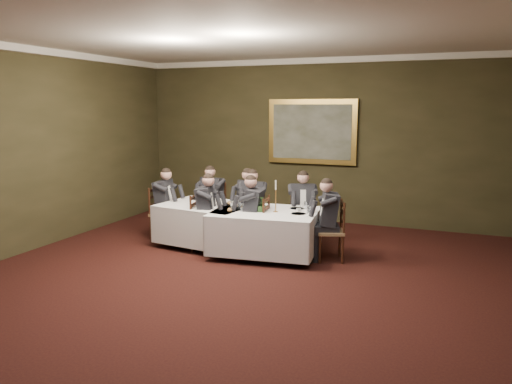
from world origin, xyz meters
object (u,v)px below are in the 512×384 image
Objects in this scene: diner_sec_backright at (250,212)px; chair_main_backleft at (253,225)px; candlestick at (276,200)px; painting at (312,132)px; table_main at (265,229)px; chair_sec_backright at (250,224)px; diner_main_backright at (302,216)px; diner_main_endright at (330,230)px; chair_sec_endright at (256,237)px; chair_main_endright at (331,243)px; chair_sec_endleft at (163,224)px; chair_main_backright at (302,228)px; centerpiece at (262,203)px; diner_sec_endleft at (163,212)px; diner_main_endleft at (204,222)px; chair_sec_backleft at (213,219)px; diner_sec_endright at (255,224)px; diner_main_backleft at (253,213)px; diner_sec_backleft at (213,208)px; chair_main_endleft at (204,234)px.

chair_main_backleft is at bearing 156.17° from diner_sec_backright.
candlestick is 0.28× the size of painting.
chair_sec_backright is at bearing 125.47° from table_main.
diner_main_backright reaches higher than chair_main_backleft.
diner_main_endright reaches higher than chair_sec_endright.
chair_sec_endleft is (-3.29, 0.15, 0.00)m from chair_main_endright.
centerpiece is at bearing 47.35° from chair_main_backright.
diner_sec_endleft is (0.01, 0.00, 0.23)m from chair_sec_endleft.
diner_main_endleft is at bearing -177.23° from centerpiece.
chair_main_backleft is at bearing 170.60° from chair_sec_backleft.
diner_main_endleft is at bearing 80.06° from diner_sec_backright.
diner_sec_endleft reaches higher than chair_sec_endright.
diner_sec_backright is at bearing 46.60° from chair_main_endright.
diner_sec_endright is (1.32, -1.00, 0.23)m from chair_sec_backleft.
chair_sec_endleft is 3.49× the size of centerpiece.
chair_sec_backleft is 1.67m from diner_sec_endright.
chair_main_endright is 1.15m from candlestick.
diner_main_backleft is (0.00, -0.01, 0.23)m from chair_main_backleft.
painting is (-0.37, 1.87, 1.44)m from diner_main_backright.
painting reaches higher than chair_main_endright.
chair_sec_backleft is at bearing -173.43° from diner_main_endleft.
diner_main_endleft reaches higher than table_main.
diner_main_endright is at bearing 162.87° from diner_sec_backleft.
diner_main_endleft is 1.00× the size of diner_sec_endleft.
candlestick is (-0.18, -0.94, 0.68)m from chair_main_backright.
diner_main_endright is 1.92m from chair_sec_backright.
diner_sec_endleft is (-1.09, 0.40, 0.00)m from diner_main_endleft.
diner_main_backright is 1.87m from diner_sec_backleft.
chair_main_endleft is at bearing -110.54° from painting.
diner_main_endright is 1.00× the size of diner_sec_endright.
diner_sec_backright is (0.45, 1.03, 0.23)m from chair_main_endleft.
candlestick reaches higher than chair_main_endleft.
diner_main_endright is (1.65, -0.70, 0.00)m from diner_main_backleft.
chair_main_backleft is 1.82m from diner_main_endright.
diner_sec_endright is 1.00× the size of diner_sec_endleft.
painting is at bearing -100.15° from chair_main_backright.
chair_main_backright is 0.23m from diner_main_backright.
chair_sec_backright is 1.03m from diner_sec_endright.
diner_main_backright is 1.00× the size of diner_sec_backleft.
diner_main_backright is 2.45× the size of candlestick.
diner_sec_backleft reaches higher than candlestick.
diner_main_endleft reaches higher than chair_main_endright.
centerpiece reaches higher than chair_sec_backright.
diner_sec_backright is at bearing 143.13° from chair_main_endleft.
diner_sec_endleft is at bearing -124.08° from chair_main_endleft.
chair_sec_endleft is (-2.01, 0.26, 0.00)m from chair_sec_endright.
diner_main_endright is 3.23m from painting.
diner_sec_backright reaches higher than chair_sec_backleft.
diner_main_backleft reaches higher than centerpiece.
diner_main_endleft is at bearing 90.00° from chair_main_endleft.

